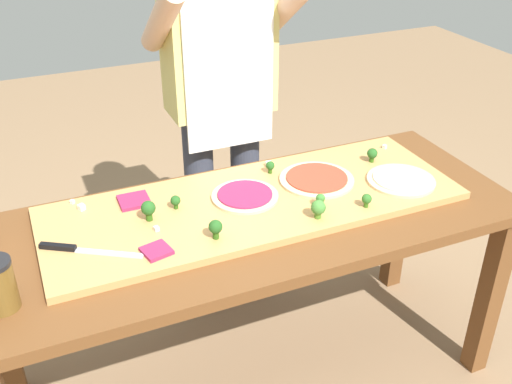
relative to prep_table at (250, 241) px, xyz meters
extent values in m
plane|color=#896B4C|center=(0.00, 0.00, -0.64)|extent=(8.00, 8.00, 0.00)
cube|color=brown|center=(0.84, -0.29, -0.29)|extent=(0.07, 0.07, 0.70)
cube|color=brown|center=(0.84, 0.29, -0.29)|extent=(0.07, 0.07, 0.70)
cube|color=brown|center=(0.00, 0.00, 0.08)|extent=(1.79, 0.70, 0.04)
cube|color=tan|center=(0.04, 0.05, 0.11)|extent=(1.39, 0.49, 0.02)
cube|color=#B7BABF|center=(-0.47, -0.06, 0.13)|extent=(0.18, 0.13, 0.00)
cube|color=black|center=(-0.60, 0.02, 0.13)|extent=(0.10, 0.07, 0.02)
cylinder|color=beige|center=(0.56, -0.04, 0.13)|extent=(0.24, 0.24, 0.01)
cylinder|color=beige|center=(0.56, -0.04, 0.14)|extent=(0.20, 0.20, 0.01)
cylinder|color=beige|center=(0.01, 0.08, 0.13)|extent=(0.23, 0.23, 0.01)
cylinder|color=#9E234C|center=(0.01, 0.08, 0.14)|extent=(0.18, 0.18, 0.01)
cylinder|color=beige|center=(0.29, 0.08, 0.13)|extent=(0.26, 0.26, 0.01)
cylinder|color=#BC3D28|center=(0.29, 0.08, 0.14)|extent=(0.22, 0.22, 0.01)
cube|color=#9E234C|center=(-0.34, -0.11, 0.13)|extent=(0.09, 0.09, 0.01)
cube|color=#9E234C|center=(-0.33, 0.19, 0.13)|extent=(0.10, 0.10, 0.01)
cylinder|color=#2C5915|center=(-0.22, 0.10, 0.13)|extent=(0.01, 0.01, 0.02)
sphere|color=#23561E|center=(-0.22, 0.10, 0.16)|extent=(0.03, 0.03, 0.03)
cylinder|color=#487A23|center=(0.18, -0.13, 0.14)|extent=(0.02, 0.02, 0.02)
sphere|color=#427F33|center=(0.18, -0.13, 0.16)|extent=(0.05, 0.05, 0.05)
cylinder|color=#2C5915|center=(-0.16, -0.11, 0.14)|extent=(0.02, 0.02, 0.03)
sphere|color=#23561E|center=(-0.16, -0.11, 0.17)|extent=(0.04, 0.04, 0.04)
cylinder|color=#366618|center=(0.35, -0.14, 0.13)|extent=(0.01, 0.01, 0.02)
sphere|color=#2D6623|center=(0.35, -0.14, 0.16)|extent=(0.03, 0.03, 0.03)
cylinder|color=#3F7220|center=(0.22, -0.07, 0.13)|extent=(0.01, 0.01, 0.02)
sphere|color=#38752D|center=(0.22, -0.07, 0.16)|extent=(0.03, 0.03, 0.03)
cylinder|color=#2C5915|center=(-0.32, 0.07, 0.14)|extent=(0.02, 0.02, 0.03)
sphere|color=#23561E|center=(-0.32, 0.07, 0.17)|extent=(0.05, 0.05, 0.05)
cylinder|color=#2C5915|center=(0.16, 0.20, 0.13)|extent=(0.01, 0.01, 0.02)
sphere|color=#23561E|center=(0.16, 0.20, 0.16)|extent=(0.03, 0.03, 0.03)
cylinder|color=#2C5915|center=(0.55, 0.13, 0.14)|extent=(0.02, 0.02, 0.02)
sphere|color=#23561E|center=(0.55, 0.13, 0.16)|extent=(0.04, 0.04, 0.04)
cube|color=white|center=(-0.50, 0.22, 0.13)|extent=(0.03, 0.03, 0.02)
cube|color=silver|center=(-0.52, 0.27, 0.13)|extent=(0.02, 0.02, 0.01)
cube|color=silver|center=(-0.31, 0.00, 0.13)|extent=(0.02, 0.02, 0.01)
cube|color=white|center=(0.66, 0.21, 0.13)|extent=(0.02, 0.02, 0.01)
cube|color=silver|center=(0.18, 0.25, 0.14)|extent=(0.02, 0.02, 0.02)
cylinder|color=#333847|center=(0.00, 0.54, -0.19)|extent=(0.12, 0.12, 0.90)
cylinder|color=#333847|center=(0.20, 0.54, -0.19)|extent=(0.12, 0.12, 0.90)
cube|color=#D1C670|center=(0.10, 0.54, 0.53)|extent=(0.40, 0.20, 0.55)
cube|color=white|center=(0.10, 0.43, 0.45)|extent=(0.34, 0.01, 0.60)
cylinder|color=#DBB293|center=(-0.13, 0.44, 0.65)|extent=(0.08, 0.39, 0.31)
cylinder|color=#DBB293|center=(0.33, 0.44, 0.65)|extent=(0.08, 0.39, 0.31)
camera|label=1|loc=(-0.63, -1.52, 1.14)|focal=41.88mm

